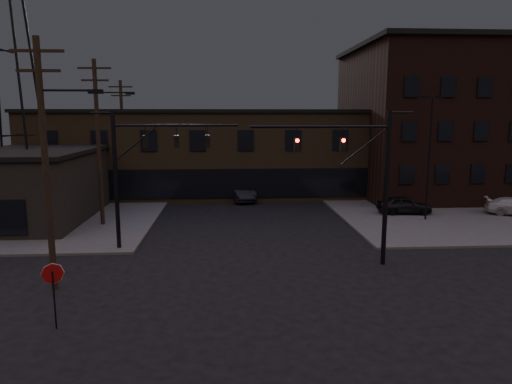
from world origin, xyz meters
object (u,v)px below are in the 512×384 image
traffic_signal_far (138,164)px  car_crossing (241,191)px  parked_car_lot_a (404,205)px  traffic_signal_near (365,172)px  stop_sign (53,281)px

traffic_signal_far → car_crossing: size_ratio=1.54×
traffic_signal_far → parked_car_lot_a: bearing=23.1°
traffic_signal_far → car_crossing: 17.06m
traffic_signal_near → parked_car_lot_a: 14.04m
stop_sign → car_crossing: stop_sign is taller
traffic_signal_far → stop_sign: (-1.28, -9.99, -3.17)m
traffic_signal_near → car_crossing: traffic_signal_near is taller
traffic_signal_far → parked_car_lot_a: traffic_signal_far is taller
traffic_signal_far → car_crossing: bearing=67.7°
traffic_signal_far → stop_sign: bearing=-97.3°
traffic_signal_near → traffic_signal_far: bearing=163.8°
stop_sign → traffic_signal_near: bearing=25.9°
traffic_signal_far → parked_car_lot_a: (18.90, 8.07, -4.16)m
stop_sign → car_crossing: bearing=73.3°
traffic_signal_near → traffic_signal_far: (-12.07, 3.50, 0.08)m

